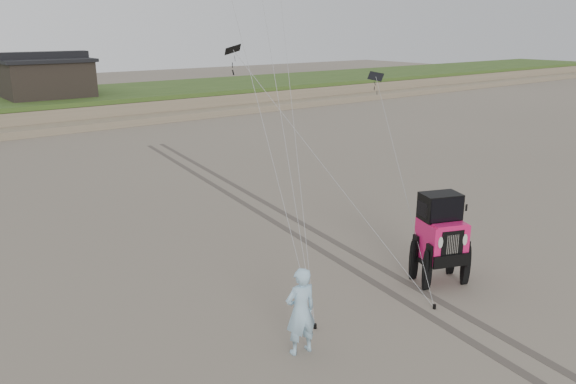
{
  "coord_description": "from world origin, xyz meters",
  "views": [
    {
      "loc": [
        -9.97,
        -8.4,
        6.85
      ],
      "look_at": [
        -1.14,
        3.0,
        2.6
      ],
      "focal_mm": 35.0,
      "sensor_mm": 36.0,
      "label": 1
    }
  ],
  "objects": [
    {
      "name": "dune_ridge",
      "position": [
        0.0,
        37.5,
        0.82
      ],
      "size": [
        160.0,
        14.25,
        1.73
      ],
      "color": "#7A6B54",
      "rests_on": "ground"
    },
    {
      "name": "tire_tracks",
      "position": [
        2.0,
        8.0,
        0.0
      ],
      "size": [
        5.22,
        29.74,
        0.01
      ],
      "color": "#4C443D",
      "rests_on": "ground"
    },
    {
      "name": "ground",
      "position": [
        0.0,
        0.0,
        0.0
      ],
      "size": [
        160.0,
        160.0,
        0.0
      ],
      "primitive_type": "plane",
      "color": "#6B6054",
      "rests_on": "ground"
    },
    {
      "name": "stake_main",
      "position": [
        -2.23,
        0.55,
        0.06
      ],
      "size": [
        0.08,
        0.08,
        0.12
      ],
      "primitive_type": "cylinder",
      "color": "black",
      "rests_on": "ground"
    },
    {
      "name": "jeep",
      "position": [
        2.14,
        0.37,
        1.01
      ],
      "size": [
        4.13,
        5.9,
        2.02
      ],
      "primitive_type": null,
      "rotation": [
        0.0,
        0.0,
        -0.37
      ],
      "color": "#E21962",
      "rests_on": "ground"
    },
    {
      "name": "cabin",
      "position": [
        2.0,
        37.0,
        3.24
      ],
      "size": [
        6.4,
        5.4,
        3.35
      ],
      "color": "black",
      "rests_on": "dune_ridge"
    },
    {
      "name": "man",
      "position": [
        -3.14,
        -0.02,
        1.0
      ],
      "size": [
        0.79,
        0.58,
        2.0
      ],
      "primitive_type": "imported",
      "rotation": [
        0.0,
        0.0,
        3.0
      ],
      "color": "#8AB7D6",
      "rests_on": "ground"
    },
    {
      "name": "stake_aux",
      "position": [
        0.78,
        -0.57,
        0.06
      ],
      "size": [
        0.08,
        0.08,
        0.12
      ],
      "primitive_type": "cylinder",
      "color": "black",
      "rests_on": "ground"
    }
  ]
}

